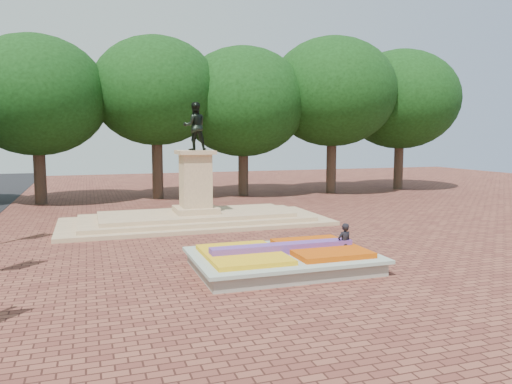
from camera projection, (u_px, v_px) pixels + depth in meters
ground at (239, 258)px, 19.11m from camera, size 90.00×90.00×0.00m
flower_bed at (283, 258)px, 17.51m from camera, size 6.30×4.30×0.91m
monument at (196, 207)px, 26.54m from camera, size 14.00×6.00×6.40m
tree_row_back at (198, 108)px, 36.05m from camera, size 44.80×8.80×10.43m
pedestrian at (344, 244)px, 18.03m from camera, size 0.61×0.44×1.53m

